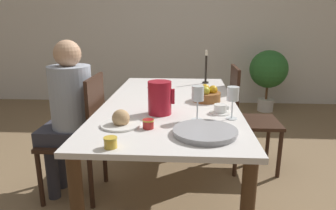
# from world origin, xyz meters

# --- Properties ---
(ground_plane) EXTENTS (20.00, 20.00, 0.00)m
(ground_plane) POSITION_xyz_m (0.00, 0.00, 0.00)
(ground_plane) COLOR #7F6647
(wall_back) EXTENTS (10.00, 0.06, 2.60)m
(wall_back) POSITION_xyz_m (0.00, 2.78, 1.30)
(wall_back) COLOR silver
(wall_back) RESTS_ON ground_plane
(dining_table) EXTENTS (0.95, 1.86, 0.73)m
(dining_table) POSITION_xyz_m (0.00, 0.00, 0.64)
(dining_table) COLOR silver
(dining_table) RESTS_ON ground_plane
(chair_person_side) EXTENTS (0.42, 0.42, 0.93)m
(chair_person_side) POSITION_xyz_m (-0.66, -0.08, 0.49)
(chair_person_side) COLOR #331E14
(chair_person_side) RESTS_ON ground_plane
(chair_opposite) EXTENTS (0.42, 0.42, 0.93)m
(chair_opposite) POSITION_xyz_m (0.66, 0.45, 0.49)
(chair_opposite) COLOR #331E14
(chair_opposite) RESTS_ON ground_plane
(person_seated) EXTENTS (0.39, 0.41, 1.18)m
(person_seated) POSITION_xyz_m (-0.75, -0.07, 0.70)
(person_seated) COLOR #33333D
(person_seated) RESTS_ON ground_plane
(red_pitcher) EXTENTS (0.17, 0.15, 0.21)m
(red_pitcher) POSITION_xyz_m (-0.05, -0.31, 0.84)
(red_pitcher) COLOR #A31423
(red_pitcher) RESTS_ON dining_table
(wine_glass_water) EXTENTS (0.07, 0.07, 0.21)m
(wine_glass_water) POSITION_xyz_m (0.18, -0.42, 0.89)
(wine_glass_water) COLOR white
(wine_glass_water) RESTS_ON dining_table
(wine_glass_juice) EXTENTS (0.07, 0.07, 0.20)m
(wine_glass_juice) POSITION_xyz_m (0.39, -0.39, 0.88)
(wine_glass_juice) COLOR white
(wine_glass_juice) RESTS_ON dining_table
(teacup_near_person) EXTENTS (0.14, 0.14, 0.06)m
(teacup_near_person) POSITION_xyz_m (0.34, -0.27, 0.76)
(teacup_near_person) COLOR white
(teacup_near_person) RESTS_ON dining_table
(serving_tray) EXTENTS (0.34, 0.34, 0.03)m
(serving_tray) POSITION_xyz_m (0.22, -0.66, 0.75)
(serving_tray) COLOR #9E9EA3
(serving_tray) RESTS_ON dining_table
(bread_plate) EXTENTS (0.23, 0.23, 0.10)m
(bread_plate) POSITION_xyz_m (-0.25, -0.55, 0.76)
(bread_plate) COLOR white
(bread_plate) RESTS_ON dining_table
(jam_jar_amber) EXTENTS (0.06, 0.06, 0.05)m
(jam_jar_amber) POSITION_xyz_m (-0.09, -0.58, 0.76)
(jam_jar_amber) COLOR #A81E1E
(jam_jar_amber) RESTS_ON dining_table
(jam_jar_red) EXTENTS (0.06, 0.06, 0.05)m
(jam_jar_red) POSITION_xyz_m (-0.23, -0.86, 0.76)
(jam_jar_red) COLOR gold
(jam_jar_red) RESTS_ON dining_table
(fruit_bowl) EXTENTS (0.21, 0.21, 0.12)m
(fruit_bowl) POSITION_xyz_m (0.26, 0.03, 0.78)
(fruit_bowl) COLOR brown
(fruit_bowl) RESTS_ON dining_table
(candlestick_tall) EXTENTS (0.06, 0.06, 0.31)m
(candlestick_tall) POSITION_xyz_m (0.30, 0.70, 0.86)
(candlestick_tall) COLOR black
(candlestick_tall) RESTS_ON dining_table
(potted_plant) EXTENTS (0.55, 0.55, 0.91)m
(potted_plant) POSITION_xyz_m (1.32, 2.30, 0.60)
(potted_plant) COLOR beige
(potted_plant) RESTS_ON ground_plane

